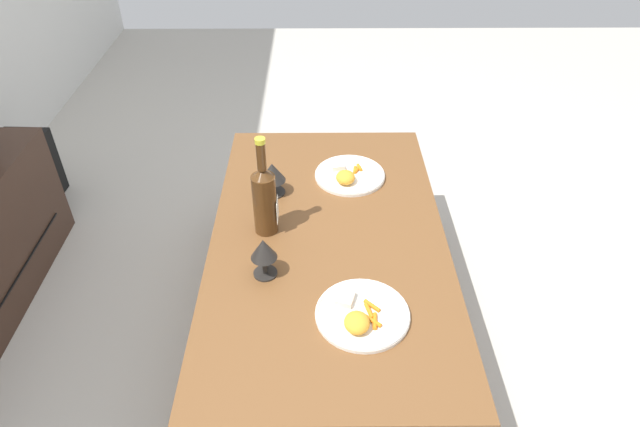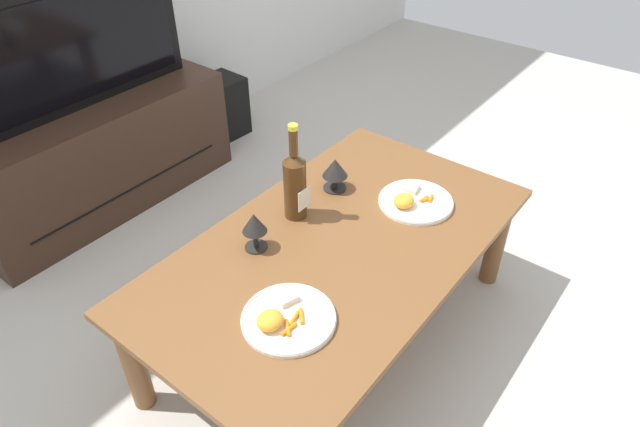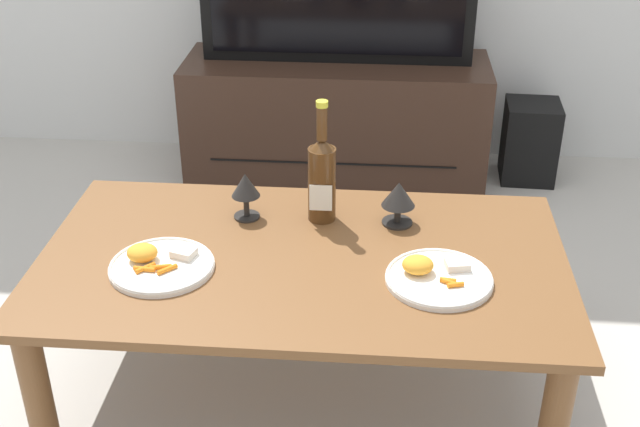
% 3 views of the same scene
% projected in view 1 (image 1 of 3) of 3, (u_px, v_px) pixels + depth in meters
% --- Properties ---
extents(ground_plane, '(6.40, 6.40, 0.00)m').
position_uv_depth(ground_plane, '(327.00, 324.00, 2.07)').
color(ground_plane, '#B7B2A8').
extents(dining_table, '(1.36, 0.77, 0.43)m').
position_uv_depth(dining_table, '(328.00, 250.00, 1.84)').
color(dining_table, brown).
rests_on(dining_table, ground_plane).
extents(floor_speaker, '(0.23, 0.23, 0.34)m').
position_uv_depth(floor_speaker, '(28.00, 170.00, 2.60)').
color(floor_speaker, black).
rests_on(floor_speaker, ground_plane).
extents(wine_bottle, '(0.08, 0.08, 0.35)m').
position_uv_depth(wine_bottle, '(264.00, 197.00, 1.75)').
color(wine_bottle, '#4C2D14').
rests_on(wine_bottle, dining_table).
extents(goblet_left, '(0.08, 0.08, 0.13)m').
position_uv_depth(goblet_left, '(264.00, 251.00, 1.61)').
color(goblet_left, black).
rests_on(goblet_left, dining_table).
extents(goblet_right, '(0.09, 0.09, 0.13)m').
position_uv_depth(goblet_right, '(272.00, 174.00, 1.94)').
color(goblet_right, black).
rests_on(goblet_right, dining_table).
extents(dinner_plate_left, '(0.26, 0.26, 0.05)m').
position_uv_depth(dinner_plate_left, '(361.00, 314.00, 1.52)').
color(dinner_plate_left, white).
rests_on(dinner_plate_left, dining_table).
extents(dinner_plate_right, '(0.26, 0.26, 0.05)m').
position_uv_depth(dinner_plate_right, '(349.00, 175.00, 2.07)').
color(dinner_plate_right, white).
rests_on(dinner_plate_right, dining_table).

